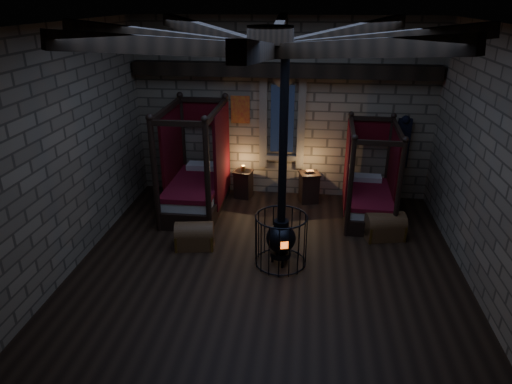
# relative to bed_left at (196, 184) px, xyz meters

# --- Properties ---
(room) EXTENTS (7.02, 7.02, 4.29)m
(room) POSITION_rel_bed_left_xyz_m (1.88, -2.28, 3.15)
(room) COLOR black
(room) RESTS_ON ground
(bed_left) EXTENTS (1.22, 2.29, 2.39)m
(bed_left) POSITION_rel_bed_left_xyz_m (0.00, 0.00, 0.00)
(bed_left) COLOR black
(bed_left) RESTS_ON ground
(bed_right) EXTENTS (1.12, 2.02, 2.07)m
(bed_right) POSITION_rel_bed_left_xyz_m (3.89, 0.05, -0.08)
(bed_right) COLOR black
(bed_right) RESTS_ON ground
(trunk_left) EXTENTS (0.81, 0.58, 0.54)m
(trunk_left) POSITION_rel_bed_left_xyz_m (0.38, -1.79, -0.35)
(trunk_left) COLOR brown
(trunk_left) RESTS_ON ground
(trunk_right) EXTENTS (0.87, 0.66, 0.57)m
(trunk_right) POSITION_rel_bed_left_xyz_m (4.13, -0.96, -0.34)
(trunk_right) COLOR brown
(trunk_right) RESTS_ON ground
(nightstand_left) EXTENTS (0.49, 0.48, 0.83)m
(nightstand_left) POSITION_rel_bed_left_xyz_m (0.98, 0.75, -0.24)
(nightstand_left) COLOR black
(nightstand_left) RESTS_ON ground
(nightstand_right) EXTENTS (0.55, 0.54, 0.80)m
(nightstand_right) POSITION_rel_bed_left_xyz_m (2.58, 0.66, -0.22)
(nightstand_right) COLOR black
(nightstand_right) RESTS_ON ground
(stove) EXTENTS (0.95, 0.95, 4.05)m
(stove) POSITION_rel_bed_left_xyz_m (2.10, -2.19, 0.01)
(stove) COLOR black
(stove) RESTS_ON ground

